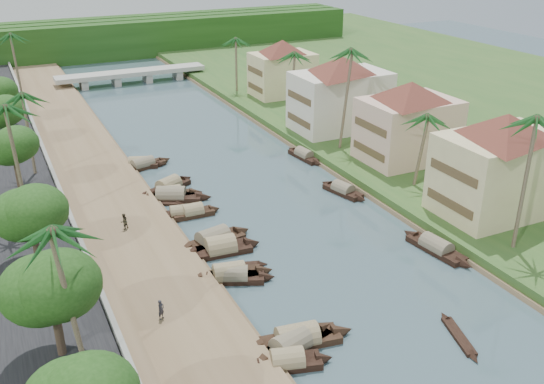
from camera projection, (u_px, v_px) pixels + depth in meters
name	position (u px, v px, depth m)	size (l,w,h in m)	color
ground	(322.00, 252.00, 56.31)	(220.00, 220.00, 0.00)	#3D545C
left_bank	(103.00, 199.00, 66.24)	(10.00, 180.00, 0.80)	brown
right_bank	(370.00, 149.00, 80.07)	(16.00, 180.00, 1.20)	#2C5220
road	(20.00, 211.00, 62.74)	(8.00, 180.00, 1.40)	black
retaining_wall	(62.00, 198.00, 64.19)	(0.40, 180.00, 1.10)	slate
treeline	(100.00, 39.00, 136.93)	(120.00, 14.00, 8.00)	#183B10
bridge	(132.00, 74.00, 114.83)	(28.00, 4.00, 2.40)	#A1A096
building_near	(501.00, 163.00, 59.62)	(14.85, 14.85, 10.20)	beige
building_mid	(408.00, 120.00, 73.27)	(14.11, 14.11, 9.70)	#D7AA98
building_far	(340.00, 93.00, 84.29)	(15.59, 15.59, 10.20)	beige
building_distant	(282.00, 67.00, 101.34)	(12.62, 12.62, 9.20)	beige
sampan_0	(293.00, 345.00, 43.23)	(8.94, 4.04, 2.30)	black
sampan_1	(287.00, 362.00, 41.61)	(6.84, 3.26, 2.02)	black
sampan_2	(297.00, 339.00, 43.85)	(9.07, 3.06, 2.33)	black
sampan_3	(233.00, 277.00, 51.62)	(7.31, 4.39, 2.01)	black
sampan_4	(229.00, 275.00, 51.86)	(8.13, 3.13, 2.26)	black
sampan_5	(220.00, 249.00, 56.03)	(8.14, 2.60, 2.52)	black
sampan_6	(213.00, 241.00, 57.45)	(8.82, 3.76, 2.52)	black
sampan_7	(181.00, 213.00, 62.90)	(6.55, 2.44, 1.78)	black
sampan_8	(193.00, 212.00, 63.07)	(6.14, 1.78, 1.94)	black
sampan_9	(171.00, 196.00, 66.75)	(9.04, 5.69, 2.31)	black
sampan_10	(169.00, 195.00, 67.07)	(7.81, 2.78, 2.13)	black
sampan_11	(169.00, 186.00, 69.29)	(7.50, 5.07, 2.19)	black
sampan_12	(143.00, 165.00, 75.37)	(8.14, 3.36, 1.95)	black
sampan_13	(139.00, 164.00, 75.75)	(6.89, 3.85, 1.92)	black
sampan_14	(436.00, 248.00, 56.23)	(2.68, 8.73, 2.10)	black
sampan_15	(343.00, 190.00, 68.29)	(3.09, 7.14, 1.92)	black
sampan_16	(304.00, 156.00, 78.50)	(2.24, 7.63, 1.89)	black
canoe_0	(459.00, 336.00, 44.66)	(2.53, 6.13, 0.81)	black
canoe_1	(239.00, 266.00, 53.85)	(5.15, 2.41, 0.83)	black
canoe_2	(159.00, 203.00, 65.86)	(5.53, 3.83, 0.87)	black
palm_0	(536.00, 122.00, 49.99)	(3.20, 3.20, 13.66)	#73624C
palm_1	(422.00, 118.00, 64.63)	(3.20, 3.20, 9.42)	#73624C
palm_2	(346.00, 53.00, 74.01)	(3.20, 3.20, 14.09)	#73624C
palm_3	(292.00, 55.00, 88.89)	(3.20, 3.20, 10.81)	#73624C
palm_4	(62.00, 232.00, 34.97)	(3.20, 3.20, 12.08)	#73624C
palm_5	(8.00, 110.00, 54.00)	(3.20, 3.20, 13.22)	#73624C
palm_6	(22.00, 96.00, 66.66)	(3.20, 3.20, 10.89)	#73624C
palm_7	(236.00, 40.00, 102.03)	(3.20, 3.20, 10.48)	#73624C
palm_8	(12.00, 36.00, 91.26)	(3.20, 3.20, 12.78)	#73624C
tree_1	(51.00, 288.00, 38.82)	(5.54, 5.54, 7.57)	#4D3A2C
tree_2	(30.00, 213.00, 50.27)	(5.38, 5.38, 6.83)	#4D3A2C
tree_3	(13.00, 146.00, 62.76)	(4.58, 4.58, 7.39)	#4D3A2C
tree_4	(3.00, 112.00, 76.66)	(4.69, 4.69, 6.68)	#4D3A2C
tree_6	(367.00, 90.00, 87.13)	(5.03, 5.03, 6.88)	#4D3A2C
person_near	(161.00, 310.00, 45.21)	(0.58, 0.38, 1.60)	#292931
person_far	(124.00, 221.00, 58.56)	(0.78, 0.61, 1.60)	#373427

